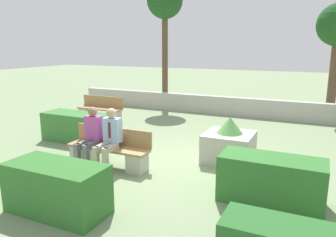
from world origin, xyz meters
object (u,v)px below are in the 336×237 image
(planter_corner_left, at_px, (229,144))
(bench_left_side, at_px, (100,111))
(person_seated_woman, at_px, (91,134))
(bench_front, at_px, (109,152))
(tree_leftmost, at_px, (165,5))
(person_seated_man, at_px, (109,136))

(planter_corner_left, bearing_deg, bench_left_side, 157.26)
(bench_left_side, height_order, person_seated_woman, person_seated_woman)
(bench_front, distance_m, tree_leftmost, 8.57)
(person_seated_man, height_order, person_seated_woman, person_seated_man)
(tree_leftmost, bearing_deg, bench_left_side, -104.75)
(bench_front, bearing_deg, bench_left_side, 129.01)
(bench_front, bearing_deg, person_seated_man, -47.33)
(person_seated_woman, height_order, tree_leftmost, tree_leftmost)
(planter_corner_left, bearing_deg, bench_front, -148.09)
(person_seated_woman, bearing_deg, person_seated_man, 0.26)
(planter_corner_left, distance_m, tree_leftmost, 8.32)
(bench_front, height_order, planter_corner_left, planter_corner_left)
(bench_left_side, distance_m, person_seated_man, 5.02)
(bench_left_side, distance_m, person_seated_woman, 4.72)
(bench_front, distance_m, person_seated_woman, 0.57)
(person_seated_woman, relative_size, planter_corner_left, 1.23)
(person_seated_man, relative_size, tree_leftmost, 0.26)
(planter_corner_left, bearing_deg, tree_leftmost, 127.68)
(bench_left_side, height_order, tree_leftmost, tree_leftmost)
(bench_front, xyz_separation_m, person_seated_woman, (-0.38, -0.14, 0.40))
(person_seated_man, bearing_deg, planter_corner_left, 35.78)
(bench_left_side, relative_size, person_seated_man, 1.29)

